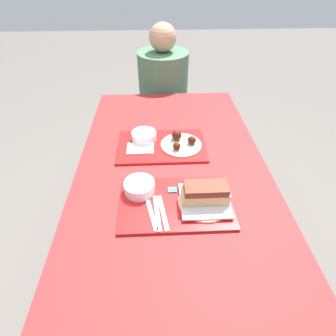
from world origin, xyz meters
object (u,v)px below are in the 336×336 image
brisket_sandwich_plate (205,196)px  bowl_coleslaw_far (144,136)px  tray_near (176,203)px  person_seated_across (163,82)px  tray_far (162,146)px  wings_plate_far (181,142)px  bowl_coleslaw_near (139,186)px

brisket_sandwich_plate → bowl_coleslaw_far: brisket_sandwich_plate is taller
tray_near → person_seated_across: (-0.01, 1.23, -0.01)m
tray_far → wings_plate_far: (0.10, -0.00, 0.02)m
brisket_sandwich_plate → person_seated_across: 1.25m
tray_far → person_seated_across: size_ratio=0.64×
brisket_sandwich_plate → wings_plate_far: bearing=98.4°
tray_near → tray_far: size_ratio=1.00×
tray_far → brisket_sandwich_plate: brisket_sandwich_plate is taller
tray_far → bowl_coleslaw_near: size_ratio=3.53×
bowl_coleslaw_near → wings_plate_far: 0.37m
wings_plate_far → bowl_coleslaw_far: bearing=165.0°
bowl_coleslaw_near → tray_far: bearing=73.1°
bowl_coleslaw_near → person_seated_across: (0.13, 1.17, -0.05)m
bowl_coleslaw_far → tray_near: bearing=-73.1°
tray_near → wings_plate_far: (0.05, 0.39, 0.02)m
tray_near → person_seated_across: bearing=90.4°
tray_far → bowl_coleslaw_far: (-0.09, 0.05, 0.03)m
bowl_coleslaw_far → bowl_coleslaw_near: bearing=-91.6°
tray_near → bowl_coleslaw_far: bowl_coleslaw_far is taller
tray_far → bowl_coleslaw_far: bearing=151.9°
wings_plate_far → person_seated_across: size_ratio=0.30×
tray_far → bowl_coleslaw_near: (-0.10, -0.32, 0.03)m
tray_near → bowl_coleslaw_near: (-0.14, 0.07, 0.03)m
brisket_sandwich_plate → person_seated_across: size_ratio=0.30×
bowl_coleslaw_near → brisket_sandwich_plate: brisket_sandwich_plate is taller
tray_far → bowl_coleslaw_far: bowl_coleslaw_far is taller
bowl_coleslaw_far → person_seated_across: bearing=81.2°
tray_far → person_seated_across: bearing=87.5°
tray_far → wings_plate_far: bearing=-1.7°
brisket_sandwich_plate → wings_plate_far: (-0.06, 0.39, -0.02)m
tray_far → brisket_sandwich_plate: 0.43m
brisket_sandwich_plate → bowl_coleslaw_far: (-0.24, 0.44, -0.01)m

